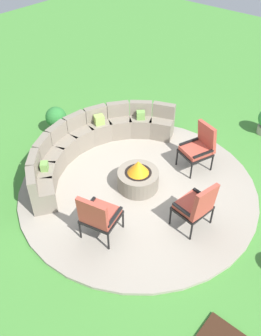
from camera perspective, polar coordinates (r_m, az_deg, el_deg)
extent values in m
plane|color=#478C38|center=(7.42, 1.18, -3.30)|extent=(24.00, 24.00, 0.00)
cylinder|color=#9E9384|center=(7.40, 1.18, -3.13)|extent=(4.86, 4.86, 0.06)
cylinder|color=gray|center=(7.25, 1.21, -1.84)|extent=(0.84, 0.84, 0.39)
cylinder|color=black|center=(7.14, 1.22, -0.87)|extent=(0.54, 0.54, 0.06)
cone|color=orange|center=(7.03, 1.24, 0.17)|extent=(0.44, 0.44, 0.28)
cube|color=gray|center=(8.67, 4.96, 6.39)|extent=(0.61, 0.65, 0.48)
cube|color=gray|center=(8.57, 5.36, 9.16)|extent=(0.34, 0.55, 0.34)
cube|color=gray|center=(8.72, 1.60, 6.75)|extent=(0.68, 0.69, 0.48)
cube|color=gray|center=(8.63, 1.68, 9.54)|extent=(0.45, 0.51, 0.34)
cube|color=gray|center=(8.69, -1.78, 6.59)|extent=(0.69, 0.67, 0.48)
cube|color=gray|center=(8.59, -2.03, 9.38)|extent=(0.52, 0.44, 0.34)
cube|color=gray|center=(8.57, -5.03, 5.89)|extent=(0.65, 0.61, 0.48)
cube|color=gray|center=(8.46, -5.60, 8.66)|extent=(0.55, 0.34, 0.34)
cube|color=gray|center=(8.37, -8.00, 4.69)|extent=(0.57, 0.50, 0.48)
cube|color=gray|center=(8.24, -8.88, 7.41)|extent=(0.54, 0.21, 0.34)
cube|color=gray|center=(8.10, -10.53, 3.00)|extent=(0.59, 0.53, 0.48)
cube|color=gray|center=(7.95, -11.70, 5.66)|extent=(0.54, 0.25, 0.34)
cube|color=gray|center=(7.77, -12.46, 0.87)|extent=(0.67, 0.63, 0.48)
cube|color=gray|center=(7.59, -13.88, 3.43)|extent=(0.54, 0.37, 0.34)
cube|color=gray|center=(7.41, -13.59, -1.63)|extent=(0.69, 0.68, 0.48)
cube|color=gray|center=(7.19, -15.21, 0.79)|extent=(0.50, 0.46, 0.34)
cube|color=gray|center=(7.04, -13.74, -4.39)|extent=(0.66, 0.69, 0.48)
cube|color=gray|center=(6.77, -15.48, -2.15)|extent=(0.42, 0.52, 0.34)
cube|color=#93B756|center=(8.34, -5.02, 7.68)|extent=(0.28, 0.26, 0.22)
cube|color=#70A34C|center=(7.20, -13.59, 0.28)|extent=(0.22, 0.22, 0.17)
cube|color=#70A34C|center=(8.50, 1.64, 8.44)|extent=(0.25, 0.25, 0.19)
cylinder|color=black|center=(6.69, -5.53, -6.65)|extent=(0.04, 0.04, 0.38)
cylinder|color=black|center=(6.49, -1.19, -8.30)|extent=(0.04, 0.04, 0.38)
cylinder|color=black|center=(6.40, -8.04, -9.81)|extent=(0.04, 0.04, 0.38)
cylinder|color=black|center=(6.19, -3.55, -11.67)|extent=(0.04, 0.04, 0.38)
cube|color=black|center=(6.27, -4.69, -7.79)|extent=(0.71, 0.72, 0.05)
cube|color=#B24738|center=(6.22, -4.72, -7.36)|extent=(0.65, 0.67, 0.09)
cube|color=#B24738|center=(5.90, -6.07, -7.36)|extent=(0.25, 0.58, 0.59)
cube|color=black|center=(6.28, -6.90, -6.12)|extent=(0.49, 0.17, 0.04)
cube|color=black|center=(6.08, -2.52, -7.80)|extent=(0.49, 0.17, 0.04)
cylinder|color=black|center=(6.59, 6.36, -7.68)|extent=(0.04, 0.04, 0.38)
cylinder|color=black|center=(6.91, 9.63, -5.25)|extent=(0.04, 0.04, 0.38)
cylinder|color=black|center=(6.40, 9.64, -10.07)|extent=(0.04, 0.04, 0.38)
cylinder|color=black|center=(6.72, 12.84, -7.43)|extent=(0.04, 0.04, 0.38)
cube|color=black|center=(6.49, 9.84, -6.29)|extent=(0.68, 0.61, 0.05)
cube|color=#B24738|center=(6.44, 9.91, -5.87)|extent=(0.62, 0.56, 0.09)
cube|color=#B24738|center=(6.19, 11.75, -5.43)|extent=(0.63, 0.17, 0.63)
cube|color=black|center=(6.24, 8.34, -6.70)|extent=(0.11, 0.45, 0.04)
cube|color=black|center=(6.56, 11.53, -4.28)|extent=(0.11, 0.45, 0.04)
cylinder|color=black|center=(7.55, 9.65, -0.54)|extent=(0.04, 0.04, 0.38)
cylinder|color=black|center=(7.85, 7.40, 1.61)|extent=(0.04, 0.04, 0.38)
cylinder|color=black|center=(7.84, 12.85, 0.74)|extent=(0.04, 0.04, 0.38)
cylinder|color=black|center=(8.14, 10.57, 2.78)|extent=(0.04, 0.04, 0.38)
cube|color=black|center=(7.71, 10.31, 2.42)|extent=(0.74, 0.72, 0.05)
cube|color=#B24738|center=(7.67, 10.37, 2.83)|extent=(0.68, 0.67, 0.09)
cube|color=#B24738|center=(7.65, 12.10, 4.91)|extent=(0.31, 0.55, 0.63)
cube|color=black|center=(7.48, 11.56, 2.21)|extent=(0.48, 0.22, 0.04)
cube|color=black|center=(7.78, 9.33, 4.19)|extent=(0.48, 0.22, 0.04)
cylinder|color=#A89E8E|center=(9.11, -11.52, 6.16)|extent=(0.39, 0.39, 0.24)
sphere|color=#2D7A33|center=(8.93, -11.80, 7.95)|extent=(0.51, 0.51, 0.51)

